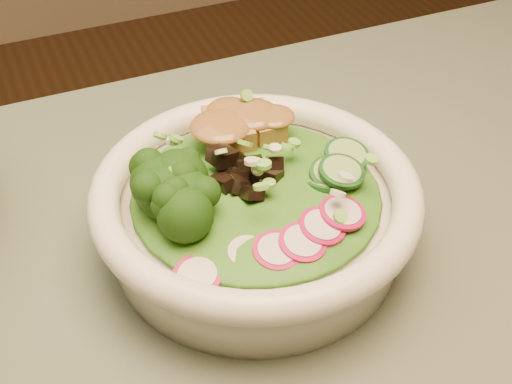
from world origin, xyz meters
name	(u,v)px	position (x,y,z in m)	size (l,w,h in m)	color
salad_bowl	(256,211)	(0.08, 0.13, 0.78)	(0.24, 0.24, 0.06)	silver
lettuce_bed	(256,191)	(0.08, 0.13, 0.80)	(0.18, 0.18, 0.02)	#165712
broccoli_florets	(180,193)	(0.03, 0.13, 0.82)	(0.07, 0.06, 0.04)	black
radish_slices	(287,242)	(0.08, 0.07, 0.81)	(0.10, 0.04, 0.02)	#A40C47
cucumber_slices	(333,166)	(0.14, 0.12, 0.81)	(0.06, 0.06, 0.03)	#86B866
mushroom_heap	(252,169)	(0.08, 0.14, 0.82)	(0.06, 0.06, 0.04)	black
tofu_cubes	(236,135)	(0.09, 0.18, 0.81)	(0.08, 0.05, 0.03)	#A36F36
peanut_sauce	(236,123)	(0.09, 0.18, 0.83)	(0.06, 0.05, 0.01)	brown
scallion_garnish	(256,168)	(0.08, 0.13, 0.82)	(0.17, 0.17, 0.02)	#71C144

